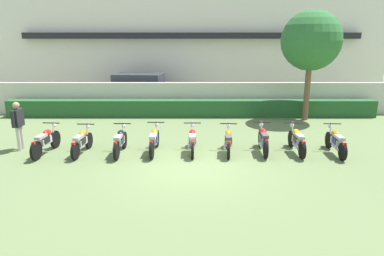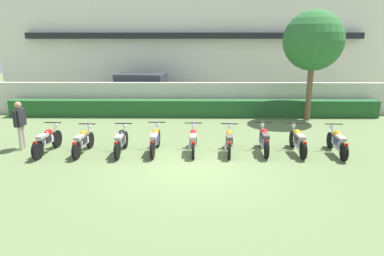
# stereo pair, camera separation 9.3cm
# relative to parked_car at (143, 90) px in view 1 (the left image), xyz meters

# --- Properties ---
(ground) EXTENTS (60.00, 60.00, 0.00)m
(ground) POSITION_rel_parked_car_xyz_m (2.87, -9.90, -0.94)
(ground) COLOR #607547
(building) EXTENTS (24.14, 6.50, 7.58)m
(building) POSITION_rel_parked_car_xyz_m (2.87, 5.00, 2.85)
(building) COLOR silver
(building) RESTS_ON ground
(compound_wall) EXTENTS (22.93, 0.30, 1.63)m
(compound_wall) POSITION_rel_parked_car_xyz_m (2.87, -2.03, -0.12)
(compound_wall) COLOR beige
(compound_wall) RESTS_ON ground
(hedge_row) EXTENTS (18.34, 0.70, 0.84)m
(hedge_row) POSITION_rel_parked_car_xyz_m (2.87, -2.73, -0.52)
(hedge_row) COLOR #235628
(hedge_row) RESTS_ON ground
(parked_car) EXTENTS (4.72, 2.60, 1.89)m
(parked_car) POSITION_rel_parked_car_xyz_m (0.00, 0.00, 0.00)
(parked_car) COLOR navy
(parked_car) RESTS_ON ground
(tree_near_inspector) EXTENTS (2.75, 2.75, 5.10)m
(tree_near_inspector) POSITION_rel_parked_car_xyz_m (8.37, -3.46, 2.77)
(tree_near_inspector) COLOR brown
(tree_near_inspector) RESTS_ON ground
(motorcycle_in_row_0) EXTENTS (0.60, 1.95, 0.97)m
(motorcycle_in_row_0) POSITION_rel_parked_car_xyz_m (-2.04, -8.61, -0.48)
(motorcycle_in_row_0) COLOR black
(motorcycle_in_row_0) RESTS_ON ground
(motorcycle_in_row_1) EXTENTS (0.60, 1.81, 0.94)m
(motorcycle_in_row_1) POSITION_rel_parked_car_xyz_m (-0.81, -8.62, -0.50)
(motorcycle_in_row_1) COLOR black
(motorcycle_in_row_1) RESTS_ON ground
(motorcycle_in_row_2) EXTENTS (0.60, 1.85, 0.96)m
(motorcycle_in_row_2) POSITION_rel_parked_car_xyz_m (0.48, -8.61, -0.49)
(motorcycle_in_row_2) COLOR black
(motorcycle_in_row_2) RESTS_ON ground
(motorcycle_in_row_3) EXTENTS (0.60, 1.94, 0.96)m
(motorcycle_in_row_3) POSITION_rel_parked_car_xyz_m (1.61, -8.48, -0.49)
(motorcycle_in_row_3) COLOR black
(motorcycle_in_row_3) RESTS_ON ground
(motorcycle_in_row_4) EXTENTS (0.60, 1.86, 0.94)m
(motorcycle_in_row_4) POSITION_rel_parked_car_xyz_m (2.91, -8.47, -0.50)
(motorcycle_in_row_4) COLOR black
(motorcycle_in_row_4) RESTS_ON ground
(motorcycle_in_row_5) EXTENTS (0.60, 1.79, 0.94)m
(motorcycle_in_row_5) POSITION_rel_parked_car_xyz_m (4.13, -8.53, -0.50)
(motorcycle_in_row_5) COLOR black
(motorcycle_in_row_5) RESTS_ON ground
(motorcycle_in_row_6) EXTENTS (0.60, 1.87, 0.98)m
(motorcycle_in_row_6) POSITION_rel_parked_car_xyz_m (5.33, -8.47, -0.48)
(motorcycle_in_row_6) COLOR black
(motorcycle_in_row_6) RESTS_ON ground
(motorcycle_in_row_7) EXTENTS (0.60, 1.89, 0.95)m
(motorcycle_in_row_7) POSITION_rel_parked_car_xyz_m (6.47, -8.50, -0.49)
(motorcycle_in_row_7) COLOR black
(motorcycle_in_row_7) RESTS_ON ground
(motorcycle_in_row_8) EXTENTS (0.60, 1.91, 0.95)m
(motorcycle_in_row_8) POSITION_rel_parked_car_xyz_m (7.74, -8.63, -0.49)
(motorcycle_in_row_8) COLOR black
(motorcycle_in_row_8) RESTS_ON ground
(inspector_person) EXTENTS (0.23, 0.68, 1.70)m
(inspector_person) POSITION_rel_parked_car_xyz_m (-3.12, -8.17, 0.07)
(inspector_person) COLOR beige
(inspector_person) RESTS_ON ground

